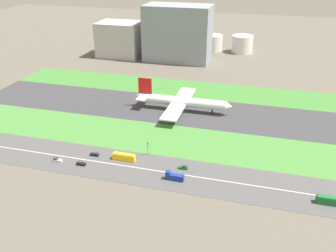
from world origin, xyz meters
The scene contains 19 objects.
ground_plane centered at (0.00, 0.00, 0.00)m, with size 800.00×800.00×0.00m, color #5B564C.
runway centered at (0.00, 0.00, 0.05)m, with size 280.00×46.00×0.10m, color #38383D.
grass_median_north centered at (0.00, 41.00, 0.05)m, with size 280.00×36.00×0.10m, color #3D7A33.
grass_median_south centered at (0.00, -41.00, 0.05)m, with size 280.00×36.00×0.10m, color #427F38.
highway centered at (0.00, -73.00, 0.05)m, with size 280.00×28.00×0.10m, color #4C4C4F.
highway_centerline centered at (0.00, -73.00, 0.11)m, with size 266.00×0.50×0.01m, color silver.
airliner centered at (-2.77, 0.00, 6.23)m, with size 65.00×56.00×19.70m.
car_2 centered at (-45.76, -78.00, 0.92)m, with size 4.40×1.80×2.00m.
car_0 centered at (16.12, -68.00, 0.92)m, with size 4.40×1.80×2.00m.
bus_1 centered at (80.50, -78.00, 1.82)m, with size 11.60×2.50×3.50m.
car_1 centered at (-32.87, -78.00, 0.92)m, with size 4.40×1.80×2.00m.
truck_0 centered at (14.06, -78.00, 1.67)m, with size 8.40×2.50×4.00m.
car_3 centered at (-30.22, -68.00, 0.92)m, with size 4.40×1.80×2.00m.
bus_0 centered at (-14.37, -68.00, 1.82)m, with size 11.60×2.50×3.50m.
traffic_light centered at (-4.48, -60.01, 4.29)m, with size 0.36×0.50×7.20m.
terminal_building centered at (-90.00, 114.00, 16.09)m, with size 40.06×30.88×32.18m, color #B2B2B7.
hangar_building centered at (-33.28, 114.00, 24.91)m, with size 59.37×31.73×49.82m, color gray.
fuel_tank_west centered at (-7.98, 159.00, 7.85)m, with size 19.86×19.86×15.70m, color silver.
fuel_tank_centre centered at (21.81, 159.00, 8.40)m, with size 20.81×20.81×16.81m, color silver.
Camera 1 is at (49.21, -214.20, 95.60)m, focal length 39.51 mm.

